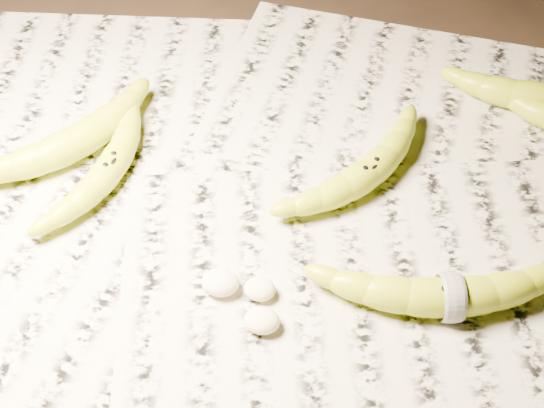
% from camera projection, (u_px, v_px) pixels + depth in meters
% --- Properties ---
extents(ground, '(3.00, 3.00, 0.00)m').
position_uv_depth(ground, '(268.00, 241.00, 0.77)').
color(ground, black).
rests_on(ground, ground).
extents(newspaper_patch, '(0.90, 0.70, 0.01)m').
position_uv_depth(newspaper_patch, '(285.00, 213.00, 0.79)').
color(newspaper_patch, beige).
rests_on(newspaper_patch, ground).
extents(banana_left_a, '(0.09, 0.19, 0.03)m').
position_uv_depth(banana_left_a, '(109.00, 166.00, 0.80)').
color(banana_left_a, '#AAC518').
rests_on(banana_left_a, newspaper_patch).
extents(banana_left_b, '(0.18, 0.19, 0.04)m').
position_uv_depth(banana_left_b, '(73.00, 141.00, 0.82)').
color(banana_left_b, '#AAC518').
rests_on(banana_left_b, newspaper_patch).
extents(banana_center, '(0.16, 0.19, 0.04)m').
position_uv_depth(banana_center, '(368.00, 171.00, 0.80)').
color(banana_center, '#AAC518').
rests_on(banana_center, newspaper_patch).
extents(banana_taped, '(0.24, 0.11, 0.04)m').
position_uv_depth(banana_taped, '(451.00, 295.00, 0.69)').
color(banana_taped, '#AAC518').
rests_on(banana_taped, newspaper_patch).
extents(banana_upper_a, '(0.20, 0.07, 0.04)m').
position_uv_depth(banana_upper_a, '(544.00, 96.00, 0.87)').
color(banana_upper_a, '#AAC518').
rests_on(banana_upper_a, newspaper_patch).
extents(measuring_tape, '(0.01, 0.05, 0.05)m').
position_uv_depth(measuring_tape, '(451.00, 295.00, 0.69)').
color(measuring_tape, white).
rests_on(measuring_tape, newspaper_patch).
extents(flesh_chunk_a, '(0.04, 0.03, 0.02)m').
position_uv_depth(flesh_chunk_a, '(220.00, 280.00, 0.71)').
color(flesh_chunk_a, '#FFF7C5').
rests_on(flesh_chunk_a, newspaper_patch).
extents(flesh_chunk_b, '(0.03, 0.03, 0.02)m').
position_uv_depth(flesh_chunk_b, '(262.00, 318.00, 0.69)').
color(flesh_chunk_b, '#FFF7C5').
rests_on(flesh_chunk_b, newspaper_patch).
extents(flesh_chunk_c, '(0.03, 0.03, 0.02)m').
position_uv_depth(flesh_chunk_c, '(260.00, 287.00, 0.71)').
color(flesh_chunk_c, '#FFF7C5').
rests_on(flesh_chunk_c, newspaper_patch).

